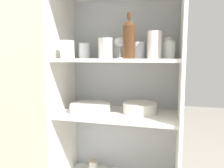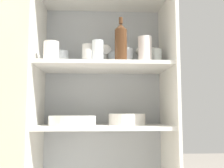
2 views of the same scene
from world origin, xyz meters
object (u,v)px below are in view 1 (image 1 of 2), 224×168
mixing_bowl_large (140,107)px  storage_jar (93,166)px  wine_bottle (129,39)px  plate_stack_white (90,108)px

mixing_bowl_large → storage_jar: bearing=169.9°
wine_bottle → plate_stack_white: wine_bottle is taller
plate_stack_white → mixing_bowl_large: 0.31m
wine_bottle → plate_stack_white: bearing=162.9°
mixing_bowl_large → wine_bottle: bearing=-107.8°
mixing_bowl_large → storage_jar: 0.57m
mixing_bowl_large → storage_jar: size_ratio=2.58×
mixing_bowl_large → plate_stack_white: bearing=-168.1°
wine_bottle → plate_stack_white: size_ratio=0.96×
plate_stack_white → storage_jar: bearing=102.3°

